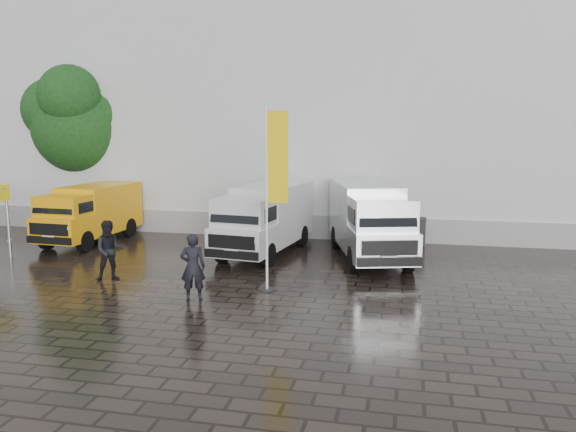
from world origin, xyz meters
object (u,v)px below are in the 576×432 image
object	(u,v)px
van_silver	(369,222)
wheelie_bin	(417,231)
person_tent	(110,250)
van_white	(265,220)
person_front	(193,267)
van_yellow	(90,215)
flagpole	(273,187)

from	to	relation	value
van_silver	wheelie_bin	distance (m)	3.38
person_tent	van_white	bearing A→B (deg)	19.15
person_tent	person_front	bearing A→B (deg)	-55.47
van_white	person_tent	xyz separation A→B (m)	(-3.76, -4.66, -0.34)
van_yellow	wheelie_bin	bearing A→B (deg)	13.36
wheelie_bin	person_tent	bearing A→B (deg)	-146.17
van_yellow	flagpole	xyz separation A→B (m)	(9.04, -5.16, 1.86)
person_front	person_tent	xyz separation A→B (m)	(-3.31, 1.44, -0.00)
van_yellow	van_white	distance (m)	7.58
flagpole	van_silver	bearing A→B (deg)	63.01
van_silver	person_front	distance (m)	7.48
person_front	person_tent	bearing A→B (deg)	-39.30
person_front	van_white	bearing A→B (deg)	-110.02
flagpole	person_tent	bearing A→B (deg)	179.39
van_white	person_tent	bearing A→B (deg)	-121.49
flagpole	person_front	bearing A→B (deg)	-144.14
van_white	person_tent	world-z (taller)	van_white
person_front	wheelie_bin	bearing A→B (deg)	-139.92
flagpole	wheelie_bin	size ratio (longest dim) A/B	4.76
van_silver	person_front	world-z (taller)	van_silver
van_white	flagpole	xyz separation A→B (m)	(1.47, -4.72, 1.75)
wheelie_bin	van_white	bearing A→B (deg)	-158.11
flagpole	person_front	size ratio (longest dim) A/B	2.87
van_white	person_front	distance (m)	6.13
wheelie_bin	van_yellow	bearing A→B (deg)	-174.61
flagpole	wheelie_bin	distance (m)	8.93
person_front	person_tent	size ratio (longest dim) A/B	1.00
van_yellow	person_front	bearing A→B (deg)	-39.43
van_yellow	flagpole	world-z (taller)	flagpole
van_white	van_silver	bearing A→B (deg)	7.36
van_silver	wheelie_bin	xyz separation A→B (m)	(1.72, 2.81, -0.77)
van_white	van_silver	distance (m)	3.87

